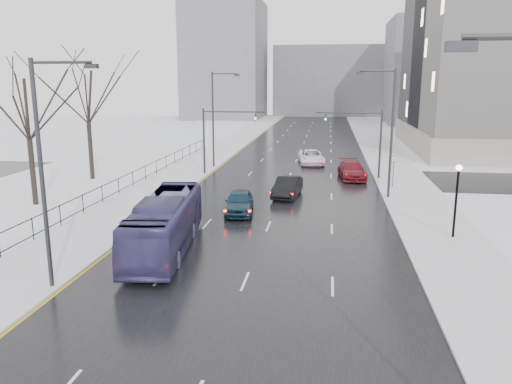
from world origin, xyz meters
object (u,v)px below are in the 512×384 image
at_px(streetlight_l_far, 215,115).
at_px(lamppost_r_mid, 457,190).
at_px(streetlight_r_mid, 389,127).
at_px(no_uturn_sign, 394,162).
at_px(mast_signal_right, 369,136).
at_px(bus, 165,224).
at_px(tree_park_e, 93,180).
at_px(mast_signal_left, 215,133).
at_px(sedan_right_far, 352,170).
at_px(streetlight_l_near, 46,165).
at_px(sedan_center_near, 239,202).
at_px(tree_park_d, 36,206).
at_px(sedan_right_near, 287,187).
at_px(sedan_right_cross, 311,157).

bearing_deg(streetlight_l_far, lamppost_r_mid, -48.94).
bearing_deg(streetlight_r_mid, no_uturn_sign, 75.52).
relative_size(streetlight_l_far, mast_signal_right, 1.54).
relative_size(mast_signal_right, bus, 0.61).
relative_size(tree_park_e, mast_signal_right, 2.08).
bearing_deg(streetlight_r_mid, mast_signal_left, 152.69).
bearing_deg(bus, sedan_right_far, 57.25).
height_order(tree_park_e, streetlight_l_near, streetlight_l_near).
height_order(streetlight_r_mid, bus, streetlight_r_mid).
xyz_separation_m(streetlight_l_far, mast_signal_right, (15.49, -4.00, -1.51)).
height_order(no_uturn_sign, sedan_right_far, no_uturn_sign).
distance_m(tree_park_e, mast_signal_right, 26.16).
xyz_separation_m(streetlight_l_near, streetlight_l_far, (0.00, 32.00, 0.00)).
relative_size(streetlight_r_mid, sedan_center_near, 2.10).
distance_m(tree_park_d, sedan_right_near, 19.12).
xyz_separation_m(tree_park_d, sedan_right_near, (18.30, 5.48, 0.84)).
bearing_deg(mast_signal_right, sedan_right_far, -176.82).
bearing_deg(sedan_right_cross, tree_park_d, -139.39).
bearing_deg(sedan_right_far, lamppost_r_mid, -80.24).
distance_m(streetlight_l_far, mast_signal_right, 16.07).
height_order(streetlight_l_far, lamppost_r_mid, streetlight_l_far).
bearing_deg(bus, tree_park_d, 140.33).
xyz_separation_m(streetlight_r_mid, sedan_right_near, (-7.67, -0.52, -4.78)).
bearing_deg(sedan_right_cross, tree_park_e, -156.83).
xyz_separation_m(lamppost_r_mid, sedan_right_near, (-10.50, 9.48, -2.11)).
bearing_deg(mast_signal_left, sedan_right_cross, 40.75).
bearing_deg(streetlight_l_near, bus, 60.77).
bearing_deg(streetlight_l_far, mast_signal_right, -14.48).
height_order(tree_park_e, bus, tree_park_e).
height_order(streetlight_l_far, bus, streetlight_l_far).
xyz_separation_m(bus, sedan_center_near, (2.59, 8.24, -0.68)).
bearing_deg(streetlight_l_far, tree_park_d, -118.15).
height_order(tree_park_d, no_uturn_sign, tree_park_d).
bearing_deg(streetlight_r_mid, tree_park_d, -166.99).
height_order(tree_park_d, lamppost_r_mid, tree_park_d).
distance_m(streetlight_l_near, bus, 7.68).
relative_size(mast_signal_right, sedan_right_cross, 1.15).
relative_size(streetlight_l_far, no_uturn_sign, 3.70).
height_order(tree_park_e, lamppost_r_mid, tree_park_e).
height_order(mast_signal_right, mast_signal_left, same).
relative_size(no_uturn_sign, sedan_right_far, 0.49).
bearing_deg(tree_park_e, tree_park_d, -87.71).
relative_size(mast_signal_left, no_uturn_sign, 2.41).
xyz_separation_m(tree_park_e, sedan_right_far, (24.10, 3.92, 0.84)).
bearing_deg(streetlight_l_far, bus, -83.12).
bearing_deg(streetlight_r_mid, sedan_right_far, 105.97).
distance_m(tree_park_d, lamppost_r_mid, 29.23).
height_order(tree_park_e, streetlight_l_far, streetlight_l_far).
bearing_deg(sedan_center_near, mast_signal_right, 48.41).
bearing_deg(streetlight_l_near, streetlight_l_far, 90.00).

